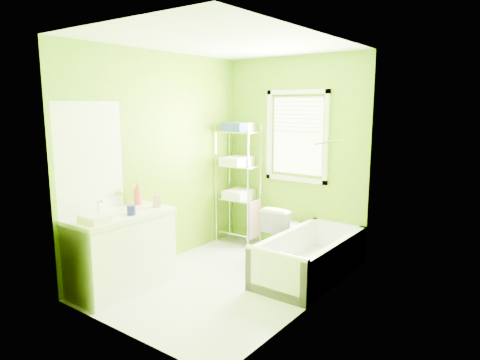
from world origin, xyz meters
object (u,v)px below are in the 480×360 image
Objects in this scene: bathtub at (309,263)px; vanity at (121,249)px; wire_shelf_unit at (239,170)px; toilet at (284,230)px.

vanity is (-1.46, -1.50, 0.29)m from bathtub.
wire_shelf_unit reaches higher than bathtub.
wire_shelf_unit reaches higher than vanity.
toilet is 1.09m from wire_shelf_unit.
wire_shelf_unit is at bearing 88.74° from vanity.
vanity is 0.65× the size of wire_shelf_unit.
bathtub is 2.30× the size of toilet.
vanity is at bearing 62.73° from toilet.
toilet is 0.61× the size of vanity.
vanity reaches higher than toilet.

